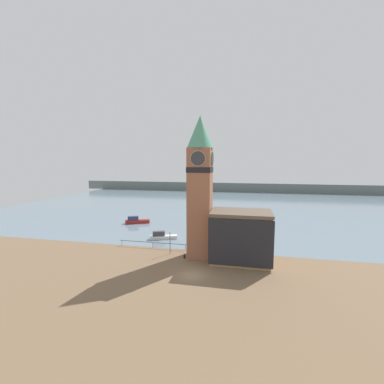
{
  "coord_description": "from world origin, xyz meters",
  "views": [
    {
      "loc": [
        7.5,
        -35.65,
        16.78
      ],
      "look_at": [
        -1.25,
        5.89,
        11.79
      ],
      "focal_mm": 24.0,
      "sensor_mm": 36.0,
      "label": 1
    }
  ],
  "objects_px": {
    "lamp_post": "(170,239)",
    "boat_far": "(136,221)",
    "boat_near": "(162,236)",
    "mooring_bollard_near": "(184,256)",
    "pier_building": "(241,236)",
    "clock_tower": "(200,184)"
  },
  "relations": [
    {
      "from": "clock_tower",
      "to": "boat_far",
      "type": "distance_m",
      "value": 32.4
    },
    {
      "from": "lamp_post",
      "to": "boat_far",
      "type": "bearing_deg",
      "value": 127.37
    },
    {
      "from": "pier_building",
      "to": "boat_far",
      "type": "relative_size",
      "value": 1.53
    },
    {
      "from": "boat_far",
      "to": "pier_building",
      "type": "bearing_deg",
      "value": -59.88
    },
    {
      "from": "boat_far",
      "to": "mooring_bollard_near",
      "type": "height_order",
      "value": "boat_far"
    },
    {
      "from": "clock_tower",
      "to": "lamp_post",
      "type": "distance_m",
      "value": 11.58
    },
    {
      "from": "boat_near",
      "to": "lamp_post",
      "type": "bearing_deg",
      "value": -83.57
    },
    {
      "from": "pier_building",
      "to": "lamp_post",
      "type": "height_order",
      "value": "pier_building"
    },
    {
      "from": "lamp_post",
      "to": "clock_tower",
      "type": "bearing_deg",
      "value": -1.18
    },
    {
      "from": "boat_near",
      "to": "boat_far",
      "type": "height_order",
      "value": "boat_far"
    },
    {
      "from": "clock_tower",
      "to": "boat_near",
      "type": "height_order",
      "value": "clock_tower"
    },
    {
      "from": "mooring_bollard_near",
      "to": "pier_building",
      "type": "bearing_deg",
      "value": 3.49
    },
    {
      "from": "clock_tower",
      "to": "mooring_bollard_near",
      "type": "distance_m",
      "value": 12.96
    },
    {
      "from": "boat_near",
      "to": "mooring_bollard_near",
      "type": "bearing_deg",
      "value": -74.18
    },
    {
      "from": "clock_tower",
      "to": "mooring_bollard_near",
      "type": "relative_size",
      "value": 33.34
    },
    {
      "from": "clock_tower",
      "to": "boat_far",
      "type": "bearing_deg",
      "value": 135.7
    },
    {
      "from": "boat_near",
      "to": "mooring_bollard_near",
      "type": "distance_m",
      "value": 12.47
    },
    {
      "from": "mooring_bollard_near",
      "to": "boat_near",
      "type": "bearing_deg",
      "value": 126.59
    },
    {
      "from": "pier_building",
      "to": "boat_near",
      "type": "xyz_separation_m",
      "value": [
        -17.05,
        9.42,
        -3.71
      ]
    },
    {
      "from": "boat_far",
      "to": "boat_near",
      "type": "bearing_deg",
      "value": -69.51
    },
    {
      "from": "clock_tower",
      "to": "lamp_post",
      "type": "relative_size",
      "value": 5.92
    },
    {
      "from": "clock_tower",
      "to": "boat_near",
      "type": "distance_m",
      "value": 18.08
    }
  ]
}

